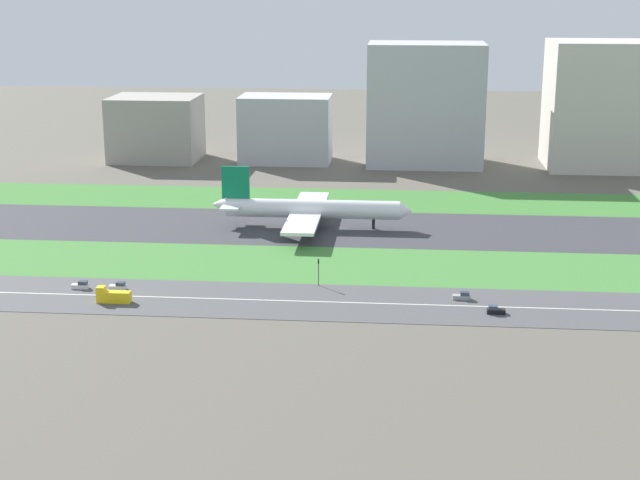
% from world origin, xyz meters
% --- Properties ---
extents(ground_plane, '(800.00, 800.00, 0.00)m').
position_xyz_m(ground_plane, '(0.00, 0.00, 0.00)').
color(ground_plane, '#5B564C').
extents(runway, '(280.00, 46.00, 0.10)m').
position_xyz_m(runway, '(0.00, 0.00, 0.05)').
color(runway, '#38383D').
rests_on(runway, ground_plane).
extents(grass_median_north, '(280.00, 36.00, 0.10)m').
position_xyz_m(grass_median_north, '(0.00, 41.00, 0.05)').
color(grass_median_north, '#3D7A33').
rests_on(grass_median_north, ground_plane).
extents(grass_median_south, '(280.00, 36.00, 0.10)m').
position_xyz_m(grass_median_south, '(0.00, -41.00, 0.05)').
color(grass_median_south, '#427F38').
rests_on(grass_median_south, ground_plane).
extents(highway, '(280.00, 28.00, 0.10)m').
position_xyz_m(highway, '(0.00, -73.00, 0.05)').
color(highway, '#4C4C4F').
rests_on(highway, ground_plane).
extents(highway_centerline, '(266.00, 0.50, 0.01)m').
position_xyz_m(highway_centerline, '(0.00, -73.00, 0.11)').
color(highway_centerline, silver).
rests_on(highway_centerline, highway).
extents(airliner, '(65.00, 56.00, 19.70)m').
position_xyz_m(airliner, '(-10.97, 0.00, 6.23)').
color(airliner, white).
rests_on(airliner, runway).
extents(car_4, '(4.40, 1.80, 2.00)m').
position_xyz_m(car_4, '(42.31, -78.00, 0.92)').
color(car_4, black).
rests_on(car_4, highway).
extents(car_3, '(4.40, 1.80, 2.00)m').
position_xyz_m(car_3, '(35.00, -68.00, 0.92)').
color(car_3, '#99999E').
rests_on(car_3, highway).
extents(car_1, '(4.40, 1.80, 2.00)m').
position_xyz_m(car_1, '(-63.40, -68.00, 0.92)').
color(car_1, silver).
rests_on(car_1, highway).
extents(truck_0, '(8.40, 2.50, 4.00)m').
position_xyz_m(truck_0, '(-51.80, -78.00, 1.67)').
color(truck_0, yellow).
rests_on(truck_0, highway).
extents(car_0, '(4.40, 1.80, 2.00)m').
position_xyz_m(car_0, '(-53.39, -68.00, 0.92)').
color(car_0, silver).
rests_on(car_0, highway).
extents(traffic_light, '(0.36, 0.50, 7.20)m').
position_xyz_m(traffic_light, '(-2.03, -60.01, 4.29)').
color(traffic_light, '#4C4C51').
rests_on(traffic_light, highway).
extents(terminal_building, '(37.88, 30.71, 28.08)m').
position_xyz_m(terminal_building, '(-90.00, 114.00, 14.04)').
color(terminal_building, '#9E998E').
rests_on(terminal_building, ground_plane).
extents(hangar_building, '(39.20, 24.56, 28.96)m').
position_xyz_m(hangar_building, '(-32.14, 114.00, 14.48)').
color(hangar_building, '#B2B2B7').
rests_on(hangar_building, ground_plane).
extents(office_tower, '(49.13, 32.12, 51.82)m').
position_xyz_m(office_tower, '(28.19, 114.00, 25.91)').
color(office_tower, '#B2B2B7').
rests_on(office_tower, ground_plane).
extents(cargo_warehouse, '(45.94, 38.45, 53.01)m').
position_xyz_m(cargo_warehouse, '(102.70, 114.00, 26.50)').
color(cargo_warehouse, beige).
rests_on(cargo_warehouse, ground_plane).
extents(fuel_tank_west, '(18.54, 18.54, 13.08)m').
position_xyz_m(fuel_tank_west, '(23.26, 159.00, 6.54)').
color(fuel_tank_west, silver).
rests_on(fuel_tank_west, ground_plane).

